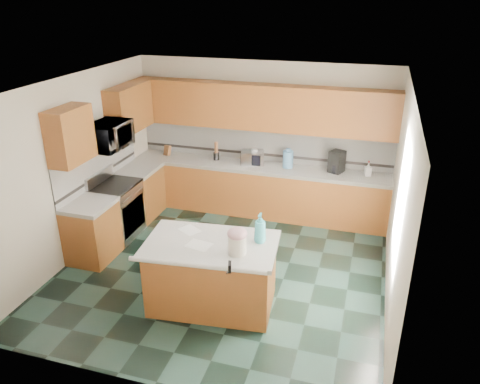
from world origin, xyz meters
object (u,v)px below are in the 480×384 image
(knife_block, at_px, (167,151))
(treat_jar, at_px, (237,245))
(island_top, at_px, (211,245))
(toaster_oven, at_px, (252,158))
(island_base, at_px, (212,276))
(coffee_maker, at_px, (337,162))
(soap_bottle_island, at_px, (260,228))

(knife_block, bearing_deg, treat_jar, -42.07)
(island_top, relative_size, toaster_oven, 4.10)
(island_base, xyz_separation_m, toaster_oven, (-0.24, 2.87, 0.61))
(knife_block, xyz_separation_m, coffee_maker, (3.13, 0.03, 0.09))
(soap_bottle_island, bearing_deg, treat_jar, -115.11)
(treat_jar, relative_size, knife_block, 1.20)
(treat_jar, height_order, toaster_oven, toaster_oven)
(island_top, xyz_separation_m, knife_block, (-1.90, 2.87, 0.12))
(knife_block, bearing_deg, island_base, -45.73)
(island_top, distance_m, soap_bottle_island, 0.65)
(island_base, distance_m, coffee_maker, 3.22)
(knife_block, relative_size, toaster_oven, 0.47)
(island_base, bearing_deg, soap_bottle_island, 13.10)
(island_base, height_order, knife_block, knife_block)
(soap_bottle_island, bearing_deg, coffee_maker, 80.71)
(soap_bottle_island, distance_m, coffee_maker, 2.78)
(island_top, relative_size, treat_jar, 7.18)
(treat_jar, bearing_deg, soap_bottle_island, 54.63)
(island_top, height_order, treat_jar, treat_jar)
(island_top, bearing_deg, soap_bottle_island, 13.10)
(knife_block, bearing_deg, toaster_oven, 10.76)
(toaster_oven, bearing_deg, island_base, -99.49)
(island_top, bearing_deg, toaster_oven, 89.11)
(island_base, distance_m, island_top, 0.46)
(treat_jar, bearing_deg, island_top, 153.75)
(soap_bottle_island, xyz_separation_m, knife_block, (-2.47, 2.67, -0.10))
(toaster_oven, bearing_deg, treat_jar, -92.59)
(soap_bottle_island, distance_m, toaster_oven, 2.80)
(island_top, bearing_deg, treat_jar, -26.12)
(island_base, xyz_separation_m, soap_bottle_island, (0.57, 0.20, 0.68))
(coffee_maker, bearing_deg, island_base, -90.21)
(knife_block, distance_m, toaster_oven, 1.65)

